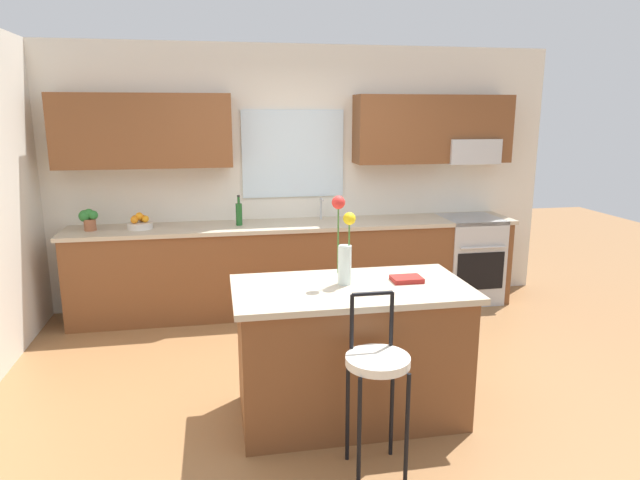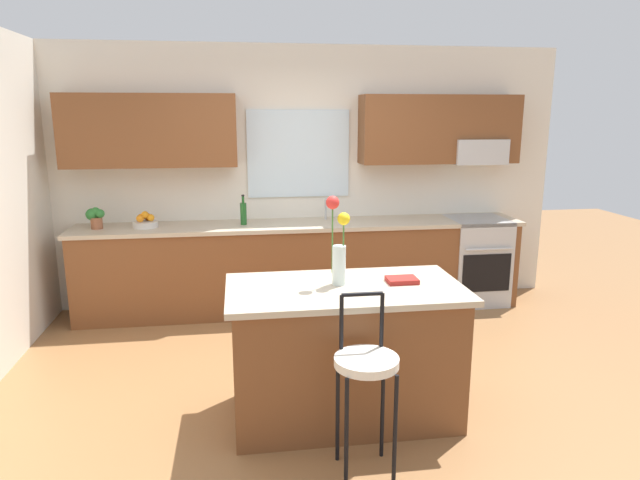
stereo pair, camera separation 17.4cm
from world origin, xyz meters
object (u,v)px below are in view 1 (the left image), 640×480
(oven_range, at_px, (468,259))
(kitchen_island, at_px, (350,351))
(bar_stool_near, at_px, (377,368))
(bottle_olive_oil, at_px, (239,213))
(potted_plant_small, at_px, (88,218))
(fruit_bowl_oranges, at_px, (140,223))
(flower_vase, at_px, (344,245))
(cookbook, at_px, (407,279))

(oven_range, relative_size, kitchen_island, 0.60)
(bar_stool_near, bearing_deg, bottle_olive_oil, 102.62)
(bar_stool_near, bearing_deg, potted_plant_small, 126.25)
(oven_range, bearing_deg, bar_stool_near, -123.75)
(kitchen_island, height_order, fruit_bowl_oranges, fruit_bowl_oranges)
(fruit_bowl_oranges, bearing_deg, kitchen_island, -53.88)
(bar_stool_near, bearing_deg, flower_vase, 93.12)
(cookbook, bearing_deg, fruit_bowl_oranges, 132.69)
(fruit_bowl_oranges, distance_m, bottle_olive_oil, 0.96)
(bar_stool_near, bearing_deg, cookbook, 59.29)
(fruit_bowl_oranges, height_order, bottle_olive_oil, bottle_olive_oil)
(bar_stool_near, xyz_separation_m, fruit_bowl_oranges, (-1.58, 2.79, 0.34))
(flower_vase, bearing_deg, bar_stool_near, -86.88)
(cookbook, bearing_deg, kitchen_island, -175.45)
(kitchen_island, height_order, cookbook, cookbook)
(flower_vase, bearing_deg, cookbook, -2.78)
(oven_range, xyz_separation_m, fruit_bowl_oranges, (-3.43, 0.03, 0.51))
(oven_range, distance_m, potted_plant_small, 3.94)
(oven_range, xyz_separation_m, kitchen_island, (-1.85, -2.14, 0.00))
(cookbook, distance_m, bottle_olive_oil, 2.36)
(cookbook, bearing_deg, bar_stool_near, -120.71)
(oven_range, distance_m, fruit_bowl_oranges, 3.47)
(flower_vase, bearing_deg, kitchen_island, -54.50)
(flower_vase, bearing_deg, potted_plant_small, 133.53)
(oven_range, bearing_deg, flower_vase, -132.05)
(oven_range, height_order, bottle_olive_oil, bottle_olive_oil)
(bar_stool_near, relative_size, cookbook, 5.21)
(kitchen_island, distance_m, flower_vase, 0.72)
(kitchen_island, height_order, potted_plant_small, potted_plant_small)
(flower_vase, height_order, cookbook, flower_vase)
(kitchen_island, distance_m, cookbook, 0.61)
(bar_stool_near, relative_size, fruit_bowl_oranges, 4.34)
(oven_range, height_order, kitchen_island, same)
(flower_vase, height_order, bottle_olive_oil, flower_vase)
(kitchen_island, distance_m, bar_stool_near, 0.65)
(oven_range, relative_size, bar_stool_near, 0.88)
(fruit_bowl_oranges, xyz_separation_m, bottle_olive_oil, (0.96, -0.00, 0.07))
(cookbook, bearing_deg, oven_range, 55.35)
(oven_range, height_order, fruit_bowl_oranges, fruit_bowl_oranges)
(oven_range, xyz_separation_m, potted_plant_small, (-3.89, 0.03, 0.58))
(kitchen_island, bearing_deg, oven_range, 49.20)
(flower_vase, distance_m, potted_plant_small, 2.92)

